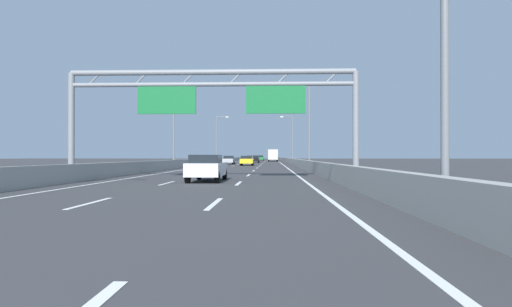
{
  "coord_description": "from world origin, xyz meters",
  "views": [
    {
      "loc": [
        3.43,
        0.48,
        1.37
      ],
      "look_at": [
        1.24,
        60.38,
        1.72
      ],
      "focal_mm": 29.62,
      "sensor_mm": 36.0,
      "label": 1
    }
  ],
  "objects_px": {
    "yellow_car": "(247,160)",
    "silver_car": "(229,160)",
    "streetlamp_left_far": "(218,136)",
    "streetlamp_right_far": "(291,136)",
    "streetlamp_left_mid": "(176,121)",
    "green_car": "(261,158)",
    "sign_gantry": "(214,96)",
    "white_car": "(207,168)",
    "blue_car": "(250,158)",
    "black_car": "(255,159)",
    "box_truck": "(273,155)",
    "streetlamp_right_mid": "(307,120)"
  },
  "relations": [
    {
      "from": "yellow_car",
      "to": "silver_car",
      "type": "height_order",
      "value": "silver_car"
    },
    {
      "from": "streetlamp_left_far",
      "to": "streetlamp_right_far",
      "type": "bearing_deg",
      "value": 0.0
    },
    {
      "from": "streetlamp_left_mid",
      "to": "green_car",
      "type": "relative_size",
      "value": 2.12
    },
    {
      "from": "streetlamp_left_mid",
      "to": "streetlamp_left_far",
      "type": "relative_size",
      "value": 1.0
    },
    {
      "from": "sign_gantry",
      "to": "white_car",
      "type": "distance_m",
      "value": 4.37
    },
    {
      "from": "yellow_car",
      "to": "white_car",
      "type": "distance_m",
      "value": 37.95
    },
    {
      "from": "streetlamp_right_far",
      "to": "blue_car",
      "type": "bearing_deg",
      "value": 102.71
    },
    {
      "from": "black_car",
      "to": "box_truck",
      "type": "height_order",
      "value": "box_truck"
    },
    {
      "from": "yellow_car",
      "to": "silver_car",
      "type": "bearing_deg",
      "value": 111.68
    },
    {
      "from": "green_car",
      "to": "streetlamp_left_mid",
      "type": "bearing_deg",
      "value": -95.48
    },
    {
      "from": "green_car",
      "to": "yellow_car",
      "type": "relative_size",
      "value": 1.04
    },
    {
      "from": "streetlamp_left_mid",
      "to": "black_car",
      "type": "height_order",
      "value": "streetlamp_left_mid"
    },
    {
      "from": "sign_gantry",
      "to": "silver_car",
      "type": "bearing_deg",
      "value": 94.7
    },
    {
      "from": "streetlamp_left_far",
      "to": "green_car",
      "type": "bearing_deg",
      "value": 79.8
    },
    {
      "from": "black_car",
      "to": "box_truck",
      "type": "distance_m",
      "value": 20.5
    },
    {
      "from": "streetlamp_right_mid",
      "to": "yellow_car",
      "type": "xyz_separation_m",
      "value": [
        -7.55,
        12.82,
        -4.67
      ]
    },
    {
      "from": "yellow_car",
      "to": "box_truck",
      "type": "relative_size",
      "value": 0.5
    },
    {
      "from": "sign_gantry",
      "to": "streetlamp_right_mid",
      "type": "relative_size",
      "value": 1.77
    },
    {
      "from": "green_car",
      "to": "silver_car",
      "type": "distance_m",
      "value": 58.16
    },
    {
      "from": "streetlamp_right_far",
      "to": "blue_car",
      "type": "distance_m",
      "value": 50.05
    },
    {
      "from": "streetlamp_left_far",
      "to": "blue_car",
      "type": "xyz_separation_m",
      "value": [
        3.97,
        48.61,
        -4.62
      ]
    },
    {
      "from": "sign_gantry",
      "to": "white_car",
      "type": "relative_size",
      "value": 3.75
    },
    {
      "from": "white_car",
      "to": "streetlamp_left_mid",
      "type": "bearing_deg",
      "value": 106.48
    },
    {
      "from": "streetlamp_left_far",
      "to": "blue_car",
      "type": "distance_m",
      "value": 48.99
    },
    {
      "from": "sign_gantry",
      "to": "box_truck",
      "type": "relative_size",
      "value": 1.97
    },
    {
      "from": "streetlamp_right_far",
      "to": "black_car",
      "type": "distance_m",
      "value": 8.82
    },
    {
      "from": "streetlamp_right_mid",
      "to": "sign_gantry",
      "type": "bearing_deg",
      "value": -107.28
    },
    {
      "from": "blue_car",
      "to": "box_truck",
      "type": "xyz_separation_m",
      "value": [
        7.32,
        -27.4,
        0.86
      ]
    },
    {
      "from": "white_car",
      "to": "blue_car",
      "type": "xyz_separation_m",
      "value": [
        -3.47,
        110.95,
        0.03
      ]
    },
    {
      "from": "streetlamp_right_mid",
      "to": "silver_car",
      "type": "xyz_separation_m",
      "value": [
        -11.06,
        21.65,
        -4.68
      ]
    },
    {
      "from": "streetlamp_right_far",
      "to": "silver_car",
      "type": "bearing_deg",
      "value": -125.41
    },
    {
      "from": "sign_gantry",
      "to": "streetlamp_right_mid",
      "type": "distance_m",
      "value": 24.73
    },
    {
      "from": "streetlamp_left_mid",
      "to": "streetlamp_right_far",
      "type": "bearing_deg",
      "value": 68.14
    },
    {
      "from": "streetlamp_right_mid",
      "to": "white_car",
      "type": "height_order",
      "value": "streetlamp_right_mid"
    },
    {
      "from": "streetlamp_left_mid",
      "to": "streetlamp_left_far",
      "type": "bearing_deg",
      "value": 90.0
    },
    {
      "from": "streetlamp_left_far",
      "to": "black_car",
      "type": "distance_m",
      "value": 8.89
    },
    {
      "from": "streetlamp_right_mid",
      "to": "silver_car",
      "type": "bearing_deg",
      "value": 117.06
    },
    {
      "from": "silver_car",
      "to": "box_truck",
      "type": "distance_m",
      "value": 37.52
    },
    {
      "from": "yellow_car",
      "to": "white_car",
      "type": "height_order",
      "value": "white_car"
    },
    {
      "from": "blue_car",
      "to": "silver_car",
      "type": "bearing_deg",
      "value": -90.09
    },
    {
      "from": "sign_gantry",
      "to": "white_car",
      "type": "bearing_deg",
      "value": -95.65
    },
    {
      "from": "streetlamp_right_mid",
      "to": "box_truck",
      "type": "distance_m",
      "value": 58.66
    },
    {
      "from": "streetlamp_left_mid",
      "to": "blue_car",
      "type": "xyz_separation_m",
      "value": [
        3.97,
        85.83,
        -4.62
      ]
    },
    {
      "from": "streetlamp_left_mid",
      "to": "streetlamp_left_far",
      "type": "height_order",
      "value": "same"
    },
    {
      "from": "sign_gantry",
      "to": "box_truck",
      "type": "distance_m",
      "value": 82.18
    },
    {
      "from": "streetlamp_right_mid",
      "to": "streetlamp_right_far",
      "type": "bearing_deg",
      "value": 90.0
    },
    {
      "from": "yellow_car",
      "to": "silver_car",
      "type": "relative_size",
      "value": 0.98
    },
    {
      "from": "streetlamp_left_mid",
      "to": "yellow_car",
      "type": "relative_size",
      "value": 2.21
    },
    {
      "from": "streetlamp_left_mid",
      "to": "streetlamp_right_mid",
      "type": "relative_size",
      "value": 1.0
    },
    {
      "from": "green_car",
      "to": "white_car",
      "type": "distance_m",
      "value": 104.82
    }
  ]
}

